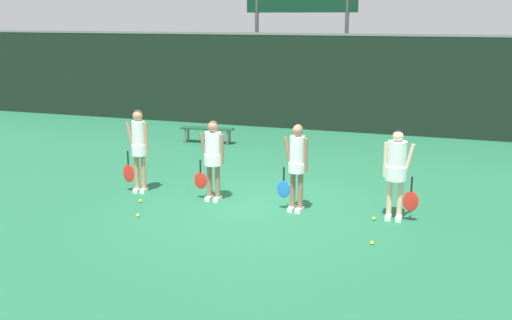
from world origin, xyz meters
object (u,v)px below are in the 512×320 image
bench_courtside (207,130)px  tennis_ball_0 (374,219)px  scoreboard (301,8)px  player_0 (139,144)px  player_1 (213,154)px  tennis_ball_1 (217,187)px  tennis_ball_5 (138,215)px  player_2 (297,161)px  player_3 (397,167)px  tennis_ball_2 (372,243)px  tennis_ball_3 (289,185)px  tennis_ball_4 (140,201)px

bench_courtside → tennis_ball_0: bench_courtside is taller
scoreboard → player_0: size_ratio=2.82×
player_1 → tennis_ball_1: player_1 is taller
tennis_ball_1 → tennis_ball_5: size_ratio=0.99×
player_2 → tennis_ball_0: player_2 is taller
tennis_ball_0 → tennis_ball_1: (-3.60, 0.99, 0.00)m
player_2 → player_3: bearing=10.5°
player_3 → tennis_ball_1: size_ratio=24.44×
tennis_ball_1 → tennis_ball_2: (3.75, -2.24, -0.00)m
tennis_ball_0 → tennis_ball_1: bearing=164.7°
bench_courtside → tennis_ball_5: 6.90m
bench_courtside → tennis_ball_0: 7.93m
bench_courtside → player_2: (4.23, -5.40, 0.62)m
scoreboard → tennis_ball_1: (0.64, -9.53, -3.98)m
tennis_ball_0 → tennis_ball_3: tennis_ball_0 is taller
tennis_ball_3 → tennis_ball_4: tennis_ball_4 is taller
player_3 → tennis_ball_2: size_ratio=25.76×
player_2 → bench_courtside: bearing=135.0°
tennis_ball_1 → tennis_ball_3: bearing=26.1°
tennis_ball_3 → tennis_ball_0: bearing=-38.4°
bench_courtside → tennis_ball_3: bench_courtside is taller
tennis_ball_4 → tennis_ball_3: bearing=40.0°
player_3 → tennis_ball_0: player_3 is taller
player_1 → tennis_ball_0: 3.48m
player_0 → player_1: size_ratio=1.07×
player_3 → tennis_ball_3: size_ratio=26.22×
player_2 → tennis_ball_5: bearing=-147.3°
scoreboard → tennis_ball_0: 12.02m
player_1 → player_3: 3.68m
tennis_ball_3 → tennis_ball_4: bearing=-140.0°
player_3 → tennis_ball_0: bearing=-155.2°
player_3 → tennis_ball_5: (-4.63, -1.45, -0.98)m
scoreboard → tennis_ball_0: scoreboard is taller
player_2 → tennis_ball_5: size_ratio=24.37×
tennis_ball_4 → player_3: bearing=6.8°
player_1 → player_2: player_2 is taller
tennis_ball_3 → player_0: bearing=-153.4°
player_1 → tennis_ball_2: 3.89m
tennis_ball_1 → tennis_ball_3: tennis_ball_1 is taller
player_0 → bench_courtside: bearing=90.7°
player_0 → tennis_ball_5: bearing=-68.9°
player_2 → tennis_ball_1: bearing=162.5°
tennis_ball_1 → tennis_ball_4: tennis_ball_1 is taller
tennis_ball_3 → scoreboard: bearing=103.4°
scoreboard → tennis_ball_1: scoreboard is taller
player_1 → tennis_ball_1: bearing=109.3°
player_1 → tennis_ball_3: bearing=52.8°
tennis_ball_0 → tennis_ball_5: (-4.28, -1.28, 0.00)m
tennis_ball_3 → tennis_ball_5: 3.67m
bench_courtside → player_3: player_3 is taller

